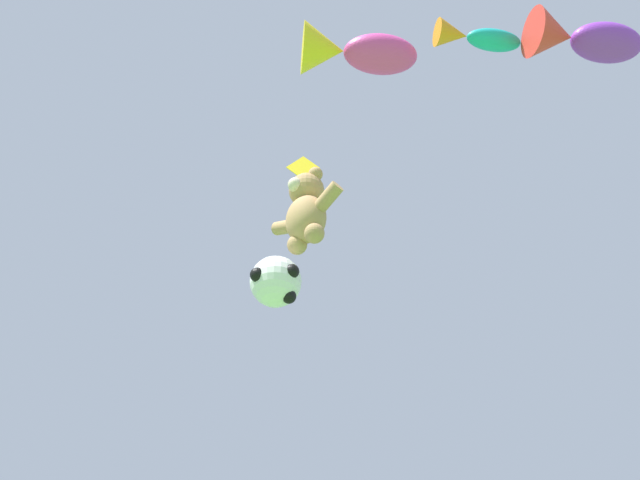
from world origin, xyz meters
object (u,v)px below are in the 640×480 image
soccer_ball_kite (276,281)px  diamond_kite (303,177)px  teddy_bear_kite (306,210)px  fish_kite_violet (579,39)px  fish_kite_magenta (352,52)px  fish_kite_teal (473,37)px

soccer_ball_kite → diamond_kite: (-1.11, 1.64, 4.86)m
teddy_bear_kite → diamond_kite: (-1.66, 1.39, 3.15)m
teddy_bear_kite → fish_kite_violet: 6.43m
fish_kite_magenta → fish_kite_teal: fish_kite_teal is taller
teddy_bear_kite → soccer_ball_kite: teddy_bear_kite is taller
fish_kite_magenta → fish_kite_teal: size_ratio=1.38×
soccer_ball_kite → fish_kite_teal: 6.35m
fish_kite_teal → diamond_kite: (-5.91, 0.78, 0.79)m
fish_kite_teal → diamond_kite: size_ratio=0.61×
soccer_ball_kite → fish_kite_violet: fish_kite_violet is taller
fish_kite_violet → fish_kite_magenta: bearing=-138.1°
soccer_ball_kite → diamond_kite: diamond_kite is taller
soccer_ball_kite → fish_kite_violet: 7.68m
fish_kite_magenta → teddy_bear_kite: bearing=156.1°
teddy_bear_kite → fish_kite_magenta: 3.35m
fish_kite_violet → diamond_kite: 7.55m
fish_kite_teal → fish_kite_violet: fish_kite_teal is taller
soccer_ball_kite → diamond_kite: bearing=124.1°
fish_kite_violet → fish_kite_teal: bearing=-139.4°
fish_kite_violet → diamond_kite: (-7.45, -0.54, 1.12)m
fish_kite_violet → diamond_kite: bearing=-175.9°
fish_kite_teal → diamond_kite: bearing=172.5°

